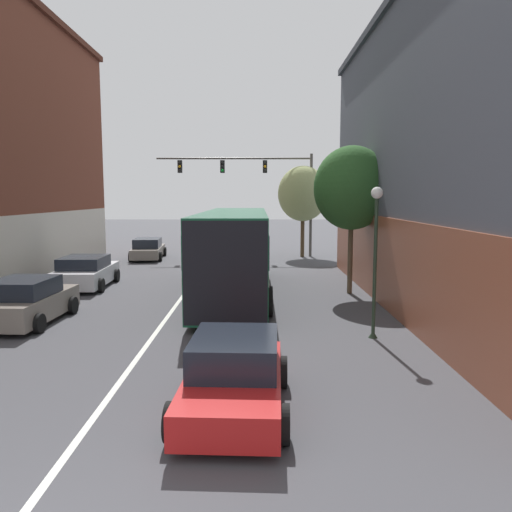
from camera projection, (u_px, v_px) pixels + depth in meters
name	position (u px, v px, depth m)	size (l,w,h in m)	color
lane_center_line	(183.00, 292.00, 20.58)	(0.14, 44.47, 0.01)	silver
building_right_storefront	(509.00, 150.00, 16.68)	(8.33, 21.96, 10.69)	#4C515B
bus	(232.00, 248.00, 19.87)	(2.84, 11.98, 3.33)	#145133
hatchback_foreground	(232.00, 376.00, 9.20)	(2.13, 3.93, 1.35)	red
parked_car_left_near	(83.00, 272.00, 21.57)	(2.27, 4.23, 1.36)	silver
parked_car_left_mid	(145.00, 249.00, 31.33)	(2.24, 4.55, 1.31)	slate
parked_car_left_far	(23.00, 302.00, 15.47)	(2.18, 3.91, 1.41)	slate
traffic_signal_gantry	(256.00, 179.00, 32.13)	(10.05, 0.36, 6.64)	#514C47
street_lamp	(373.00, 250.00, 13.67)	(0.32, 0.32, 4.19)	#233323
street_tree_near	(349.00, 188.00, 19.86)	(3.03, 2.73, 5.93)	brown
street_tree_far	(300.00, 194.00, 32.11)	(3.22, 2.90, 5.86)	#4C3823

